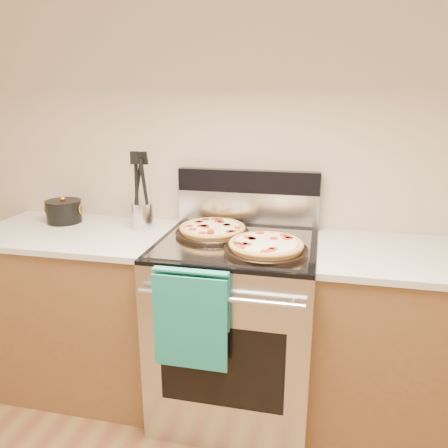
% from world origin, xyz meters
% --- Properties ---
extents(wall_back, '(4.00, 0.00, 4.00)m').
position_xyz_m(wall_back, '(0.00, 2.00, 1.35)').
color(wall_back, '#C9AD91').
rests_on(wall_back, ground).
extents(range_body, '(0.76, 0.68, 0.90)m').
position_xyz_m(range_body, '(0.00, 1.65, 0.45)').
color(range_body, '#B7B7BC').
rests_on(range_body, ground).
extents(oven_window, '(0.56, 0.01, 0.40)m').
position_xyz_m(oven_window, '(0.00, 1.31, 0.45)').
color(oven_window, black).
rests_on(oven_window, range_body).
extents(cooktop, '(0.76, 0.68, 0.02)m').
position_xyz_m(cooktop, '(0.00, 1.65, 0.91)').
color(cooktop, black).
rests_on(cooktop, range_body).
extents(backsplash_lower, '(0.76, 0.06, 0.18)m').
position_xyz_m(backsplash_lower, '(0.00, 1.96, 1.01)').
color(backsplash_lower, silver).
rests_on(backsplash_lower, cooktop).
extents(backsplash_upper, '(0.76, 0.06, 0.12)m').
position_xyz_m(backsplash_upper, '(0.00, 1.96, 1.16)').
color(backsplash_upper, black).
rests_on(backsplash_upper, backsplash_lower).
extents(oven_handle, '(0.70, 0.03, 0.03)m').
position_xyz_m(oven_handle, '(0.00, 1.27, 0.80)').
color(oven_handle, silver).
rests_on(oven_handle, range_body).
extents(dish_towel, '(0.32, 0.05, 0.42)m').
position_xyz_m(dish_towel, '(-0.12, 1.27, 0.70)').
color(dish_towel, '#187C6F').
rests_on(dish_towel, oven_handle).
extents(foil_sheet, '(0.70, 0.55, 0.01)m').
position_xyz_m(foil_sheet, '(0.00, 1.62, 0.92)').
color(foil_sheet, gray).
rests_on(foil_sheet, cooktop).
extents(cabinet_left, '(1.00, 0.62, 0.88)m').
position_xyz_m(cabinet_left, '(-0.88, 1.68, 0.44)').
color(cabinet_left, brown).
rests_on(cabinet_left, ground).
extents(countertop_left, '(1.02, 0.64, 0.03)m').
position_xyz_m(countertop_left, '(-0.88, 1.68, 0.90)').
color(countertop_left, beige).
rests_on(countertop_left, cabinet_left).
extents(cabinet_right, '(1.00, 0.62, 0.88)m').
position_xyz_m(cabinet_right, '(0.88, 1.68, 0.44)').
color(cabinet_right, brown).
rests_on(cabinet_right, ground).
extents(countertop_right, '(1.02, 0.64, 0.03)m').
position_xyz_m(countertop_right, '(0.88, 1.68, 0.90)').
color(countertop_right, beige).
rests_on(countertop_right, cabinet_right).
extents(pepperoni_pizza_back, '(0.39, 0.39, 0.05)m').
position_xyz_m(pepperoni_pizza_back, '(-0.14, 1.72, 0.95)').
color(pepperoni_pizza_back, '#BF753A').
rests_on(pepperoni_pizza_back, foil_sheet).
extents(pepperoni_pizza_front, '(0.45, 0.45, 0.05)m').
position_xyz_m(pepperoni_pizza_front, '(0.16, 1.53, 0.95)').
color(pepperoni_pizza_front, '#BF753A').
rests_on(pepperoni_pizza_front, foil_sheet).
extents(utensil_crock, '(0.14, 0.14, 0.14)m').
position_xyz_m(utensil_crock, '(-0.54, 1.79, 0.98)').
color(utensil_crock, silver).
rests_on(utensil_crock, countertop_left).
extents(saucepan, '(0.22, 0.22, 0.12)m').
position_xyz_m(saucepan, '(-1.02, 1.81, 0.97)').
color(saucepan, black).
rests_on(saucepan, countertop_left).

